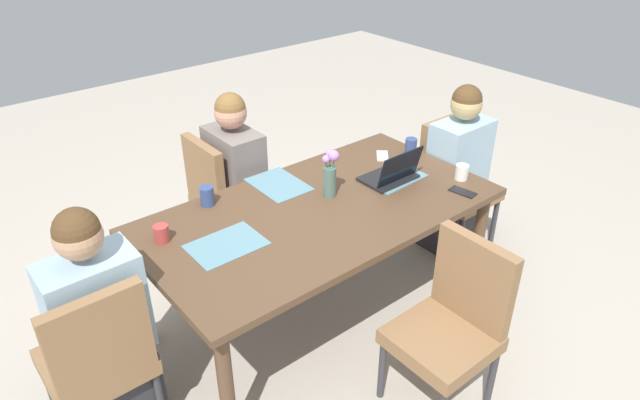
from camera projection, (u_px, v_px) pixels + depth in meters
name	position (u px, v px, depth m)	size (l,w,h in m)	color
ground_plane	(320.00, 313.00, 3.46)	(10.00, 10.00, 0.00)	#B2A899
dining_table	(320.00, 220.00, 3.12)	(1.95, 1.03, 0.75)	brown
chair_head_right_left_near	(98.00, 357.00, 2.48)	(0.44, 0.44, 0.90)	olive
person_head_right_left_near	(104.00, 337.00, 2.55)	(0.40, 0.36, 1.19)	#2D2D33
chair_head_left_left_mid	(453.00, 177.00, 3.94)	(0.44, 0.44, 0.90)	olive
person_head_left_left_mid	(456.00, 180.00, 3.84)	(0.40, 0.36, 1.19)	#2D2D33
chair_near_left_far	(223.00, 194.00, 3.73)	(0.44, 0.44, 0.90)	olive
person_near_left_far	(237.00, 191.00, 3.71)	(0.36, 0.40, 1.19)	#2D2D33
chair_far_right_near	(454.00, 319.00, 2.69)	(0.44, 0.44, 0.90)	olive
flower_vase	(330.00, 173.00, 3.13)	(0.09, 0.09, 0.28)	#4C6B60
placemat_head_right_left_near	(226.00, 245.00, 2.78)	(0.36, 0.26, 0.00)	slate
placemat_head_left_left_mid	(393.00, 177.00, 3.39)	(0.36, 0.26, 0.00)	slate
placemat_near_left_far	(279.00, 184.00, 3.31)	(0.36, 0.26, 0.00)	slate
laptop_head_left_left_mid	(392.00, 174.00, 3.33)	(0.32, 0.22, 0.21)	black
coffee_mug_near_left	(207.00, 196.00, 3.09)	(0.08, 0.08, 0.11)	#33477A
coffee_mug_near_right	(161.00, 233.00, 2.79)	(0.08, 0.08, 0.09)	#AD3D38
coffee_mug_centre_left	(411.00, 146.00, 3.65)	(0.07, 0.07, 0.10)	#33477A
coffee_mug_centre_right	(462.00, 172.00, 3.35)	(0.08, 0.08, 0.09)	white
phone_black	(463.00, 192.00, 3.23)	(0.15, 0.07, 0.01)	black
phone_silver	(382.00, 156.00, 3.64)	(0.15, 0.07, 0.01)	silver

